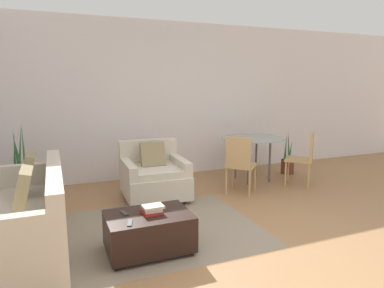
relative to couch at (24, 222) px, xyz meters
The scene contains 14 objects.
ground_plane 2.42m from the couch, 23.46° to the right, with size 20.00×20.00×0.00m, color #A3754C.
wall_back 3.35m from the couch, 45.93° to the left, with size 12.00×0.06×2.75m.
area_rug 1.44m from the couch, ahead, with size 2.24×1.87×0.01m.
couch is the anchor object (origin of this frame).
armchair 1.98m from the couch, 32.91° to the left, with size 0.91×0.91×0.83m.
ottoman 1.26m from the couch, 22.85° to the right, with size 0.83×0.58×0.39m.
book_stack 1.30m from the couch, 22.17° to the right, with size 0.21×0.18×0.09m.
tv_remote_primary 1.01m from the couch, 22.22° to the right, with size 0.07×0.14×0.01m.
tv_remote_secondary 1.14m from the couch, 34.45° to the right, with size 0.08×0.16×0.01m.
potted_plant 1.41m from the couch, 94.83° to the left, with size 0.35×0.35×1.17m.
dining_table 3.78m from the couch, 21.08° to the left, with size 1.08×1.08×0.76m.
dining_chair_near_left 3.00m from the couch, 14.39° to the left, with size 0.59×0.59×0.90m.
dining_chair_near_right 4.19m from the couch, 10.24° to the left, with size 0.59×0.59×0.90m.
potted_plant_small 4.63m from the couch, 18.87° to the left, with size 0.24×0.24×0.80m.
Camera 1 is at (-1.87, -2.68, 1.67)m, focal length 32.00 mm.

